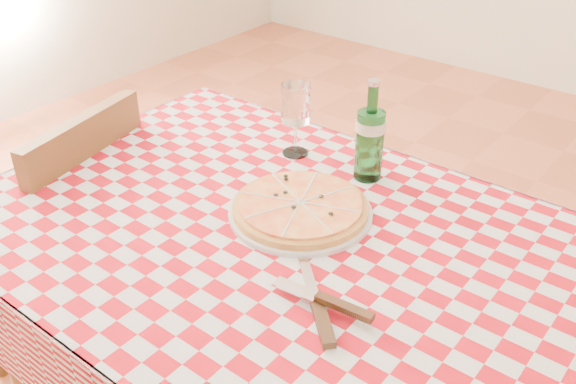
% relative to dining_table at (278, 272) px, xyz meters
% --- Properties ---
extents(dining_table, '(1.20, 0.80, 0.75)m').
position_rel_dining_table_xyz_m(dining_table, '(0.00, 0.00, 0.00)').
color(dining_table, brown).
rests_on(dining_table, ground).
extents(tablecloth, '(1.30, 0.90, 0.01)m').
position_rel_dining_table_xyz_m(tablecloth, '(0.00, 0.00, 0.09)').
color(tablecloth, maroon).
rests_on(tablecloth, dining_table).
extents(chair_far, '(0.46, 0.46, 0.86)m').
position_rel_dining_table_xyz_m(chair_far, '(-0.66, -0.05, -0.17)').
color(chair_far, brown).
rests_on(chair_far, ground).
extents(pizza_plate, '(0.40, 0.40, 0.04)m').
position_rel_dining_table_xyz_m(pizza_plate, '(-0.00, 0.08, 0.12)').
color(pizza_plate, '#C08A40').
rests_on(pizza_plate, tablecloth).
extents(water_bottle, '(0.07, 0.07, 0.24)m').
position_rel_dining_table_xyz_m(water_bottle, '(0.02, 0.30, 0.22)').
color(water_bottle, '#196626').
rests_on(water_bottle, tablecloth).
extents(wine_glass, '(0.07, 0.07, 0.18)m').
position_rel_dining_table_xyz_m(wine_glass, '(-0.18, 0.29, 0.19)').
color(wine_glass, white).
rests_on(wine_glass, tablecloth).
extents(cutlery, '(0.32, 0.28, 0.03)m').
position_rel_dining_table_xyz_m(cutlery, '(0.19, -0.12, 0.11)').
color(cutlery, silver).
rests_on(cutlery, tablecloth).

